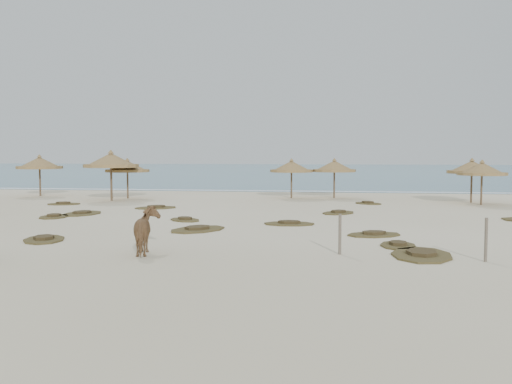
% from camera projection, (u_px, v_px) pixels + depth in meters
% --- Properties ---
extents(ground, '(160.00, 160.00, 0.00)m').
position_uv_depth(ground, '(192.00, 244.00, 18.96)').
color(ground, beige).
rests_on(ground, ground).
extents(ocean, '(200.00, 100.00, 0.01)m').
position_uv_depth(ocean, '(307.00, 171.00, 93.05)').
color(ocean, '#2D6A88').
rests_on(ocean, ground).
extents(foam_line, '(70.00, 0.60, 0.01)m').
position_uv_depth(foam_line, '(275.00, 191.00, 44.64)').
color(foam_line, silver).
rests_on(foam_line, ground).
extents(palapa_0, '(3.41, 3.41, 2.91)m').
position_uv_depth(palapa_0, '(40.00, 164.00, 39.52)').
color(palapa_0, brown).
rests_on(palapa_0, ground).
extents(palapa_1, '(3.57, 3.57, 2.68)m').
position_uv_depth(palapa_1, '(127.00, 167.00, 37.38)').
color(palapa_1, brown).
rests_on(palapa_1, ground).
extents(palapa_2, '(4.40, 4.40, 3.21)m').
position_uv_depth(palapa_2, '(111.00, 161.00, 35.69)').
color(palapa_2, brown).
rests_on(palapa_2, ground).
extents(palapa_3, '(3.45, 3.45, 2.65)m').
position_uv_depth(palapa_3, '(291.00, 167.00, 37.71)').
color(palapa_3, brown).
rests_on(palapa_3, ground).
extents(palapa_4, '(3.22, 3.22, 2.67)m').
position_uv_depth(palapa_4, '(334.00, 167.00, 37.86)').
color(palapa_4, brown).
rests_on(palapa_4, ground).
extents(palapa_5, '(3.12, 3.12, 2.63)m').
position_uv_depth(palapa_5, '(482.00, 170.00, 32.87)').
color(palapa_5, brown).
rests_on(palapa_5, ground).
extents(palapa_6, '(3.83, 3.83, 2.72)m').
position_uv_depth(palapa_6, '(472.00, 168.00, 34.21)').
color(palapa_6, brown).
rests_on(palapa_6, ground).
extents(horse, '(1.19, 1.82, 1.41)m').
position_uv_depth(horse, '(147.00, 231.00, 17.00)').
color(horse, '#997045').
rests_on(horse, ground).
extents(fence_post_near, '(0.10, 0.10, 1.21)m').
position_uv_depth(fence_post_near, '(340.00, 234.00, 16.95)').
color(fence_post_near, '#706354').
rests_on(fence_post_near, ground).
extents(fence_post_far, '(0.09, 0.09, 1.23)m').
position_uv_depth(fence_post_far, '(486.00, 240.00, 15.79)').
color(fence_post_far, '#706354').
rests_on(fence_post_far, ground).
extents(scrub_1, '(1.90, 2.66, 0.16)m').
position_uv_depth(scrub_1, '(82.00, 213.00, 27.98)').
color(scrub_1, brown).
rests_on(scrub_1, ground).
extents(scrub_2, '(2.02, 2.05, 0.16)m').
position_uv_depth(scrub_2, '(185.00, 219.00, 25.38)').
color(scrub_2, brown).
rests_on(scrub_2, ground).
extents(scrub_3, '(2.25, 1.54, 0.16)m').
position_uv_depth(scrub_3, '(289.00, 223.00, 24.01)').
color(scrub_3, brown).
rests_on(scrub_3, ground).
extents(scrub_4, '(2.41, 2.04, 0.16)m').
position_uv_depth(scrub_4, '(374.00, 234.00, 20.82)').
color(scrub_4, brown).
rests_on(scrub_4, ground).
extents(scrub_6, '(2.16, 1.67, 0.16)m').
position_uv_depth(scrub_6, '(64.00, 204.00, 33.16)').
color(scrub_6, brown).
rests_on(scrub_6, ground).
extents(scrub_7, '(2.22, 2.46, 0.16)m').
position_uv_depth(scrub_7, '(338.00, 212.00, 28.32)').
color(scrub_7, brown).
rests_on(scrub_7, ground).
extents(scrub_9, '(2.73, 3.02, 0.16)m').
position_uv_depth(scrub_9, '(198.00, 229.00, 22.24)').
color(scrub_9, brown).
rests_on(scrub_9, ground).
extents(scrub_10, '(2.08, 2.06, 0.16)m').
position_uv_depth(scrub_10, '(368.00, 203.00, 33.54)').
color(scrub_10, brown).
rests_on(scrub_10, ground).
extents(scrub_11, '(2.06, 2.46, 0.16)m').
position_uv_depth(scrub_11, '(44.00, 239.00, 19.66)').
color(scrub_11, brown).
rests_on(scrub_11, ground).
extents(scrub_12, '(1.17, 1.77, 0.16)m').
position_uv_depth(scrub_12, '(398.00, 245.00, 18.41)').
color(scrub_12, brown).
rests_on(scrub_12, ground).
extents(scrub_13, '(2.74, 2.47, 0.16)m').
position_uv_depth(scrub_13, '(156.00, 207.00, 30.94)').
color(scrub_13, brown).
rests_on(scrub_13, ground).
extents(scrub_14, '(2.03, 2.87, 0.16)m').
position_uv_depth(scrub_14, '(422.00, 254.00, 16.72)').
color(scrub_14, brown).
rests_on(scrub_14, ground).
extents(scrub_15, '(1.54, 2.10, 0.16)m').
position_uv_depth(scrub_15, '(54.00, 216.00, 26.62)').
color(scrub_15, brown).
rests_on(scrub_15, ground).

